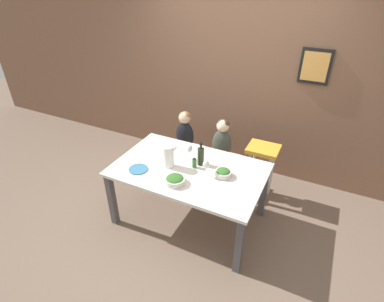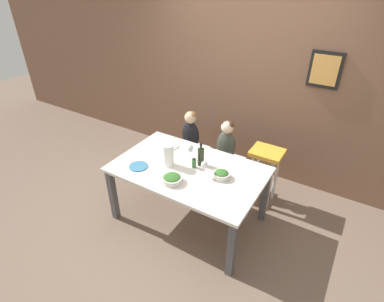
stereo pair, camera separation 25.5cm
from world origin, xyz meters
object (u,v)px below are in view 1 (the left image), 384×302
object	(u,v)px
chair_right_highchair	(262,159)
wine_glass_far	(189,149)
wine_glass_near	(206,165)
wine_bottle	(201,156)
dinner_plate_front_left	(138,169)
person_child_left	(185,130)
salad_bowl_large	(175,180)
chair_far_center	(221,162)
dinner_plate_back_left	(167,147)
salad_bowl_small	(223,173)
paper_towel_roll	(168,156)
chair_far_left	(185,153)
person_child_center	(222,139)

from	to	relation	value
chair_right_highchair	wine_glass_far	size ratio (longest dim) A/B	3.99
wine_glass_near	wine_bottle	bearing A→B (deg)	128.77
dinner_plate_front_left	wine_bottle	bearing A→B (deg)	35.07
person_child_left	salad_bowl_large	xyz separation A→B (m)	(0.44, -1.07, 0.04)
chair_right_highchair	salad_bowl_large	size ratio (longest dim) A/B	3.61
chair_far_center	salad_bowl_large	xyz separation A→B (m)	(-0.10, -1.06, 0.39)
chair_right_highchair	wine_glass_near	xyz separation A→B (m)	(-0.40, -0.81, 0.28)
wine_glass_far	salad_bowl_large	distance (m)	0.48
person_child_left	wine_bottle	world-z (taller)	wine_bottle
wine_bottle	dinner_plate_back_left	world-z (taller)	wine_bottle
salad_bowl_large	dinner_plate_front_left	distance (m)	0.47
wine_bottle	wine_glass_near	distance (m)	0.22
dinner_plate_front_left	salad_bowl_small	bearing A→B (deg)	18.95
chair_far_center	wine_glass_far	world-z (taller)	wine_glass_far
chair_right_highchair	person_child_left	xyz separation A→B (m)	(-1.07, 0.00, 0.15)
chair_right_highchair	dinner_plate_front_left	world-z (taller)	chair_right_highchair
chair_far_center	person_child_left	size ratio (longest dim) A/B	0.80
wine_bottle	salad_bowl_large	xyz separation A→B (m)	(-0.09, -0.43, -0.07)
wine_glass_far	dinner_plate_front_left	size ratio (longest dim) A/B	0.91
paper_towel_roll	wine_glass_near	xyz separation A→B (m)	(0.44, 0.02, 0.01)
person_child_left	salad_bowl_large	distance (m)	1.15
chair_right_highchair	paper_towel_roll	world-z (taller)	paper_towel_roll
person_child_left	dinner_plate_back_left	world-z (taller)	person_child_left
wine_glass_near	chair_far_center	bearing A→B (deg)	99.23
wine_glass_far	dinner_plate_back_left	bearing A→B (deg)	162.28
wine_glass_near	dinner_plate_back_left	size ratio (longest dim) A/B	0.91
wine_bottle	paper_towel_roll	bearing A→B (deg)	-147.01
chair_far_left	salad_bowl_large	world-z (taller)	salad_bowl_large
paper_towel_roll	person_child_center	bearing A→B (deg)	70.00
chair_right_highchair	dinner_plate_front_left	bearing A→B (deg)	-136.85
person_child_center	wine_glass_far	distance (m)	0.64
wine_bottle	paper_towel_roll	world-z (taller)	wine_bottle
person_child_left	chair_right_highchair	bearing A→B (deg)	-0.06
wine_bottle	wine_glass_far	size ratio (longest dim) A/B	1.45
wine_glass_near	salad_bowl_small	bearing A→B (deg)	24.56
person_child_center	chair_far_left	bearing A→B (deg)	-179.88
person_child_center	dinner_plate_front_left	world-z (taller)	person_child_center
chair_right_highchair	salad_bowl_large	world-z (taller)	salad_bowl_large
chair_far_left	person_child_center	size ratio (longest dim) A/B	0.80
person_child_center	dinner_plate_front_left	bearing A→B (deg)	-118.75
chair_far_center	person_child_left	distance (m)	0.65
chair_far_center	wine_glass_far	bearing A→B (deg)	-105.47
chair_right_highchair	wine_bottle	size ratio (longest dim) A/B	2.74
person_child_left	person_child_center	xyz separation A→B (m)	(0.54, 0.00, 0.00)
wine_glass_far	salad_bowl_small	bearing A→B (deg)	-16.33
chair_far_left	wine_glass_near	bearing A→B (deg)	-50.53
person_child_center	salad_bowl_small	bearing A→B (deg)	-68.08
person_child_left	wine_bottle	xyz separation A→B (m)	(0.53, -0.64, 0.11)
chair_right_highchair	person_child_left	bearing A→B (deg)	179.94
person_child_center	dinner_plate_front_left	xyz separation A→B (m)	(-0.57, -1.03, 0.00)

